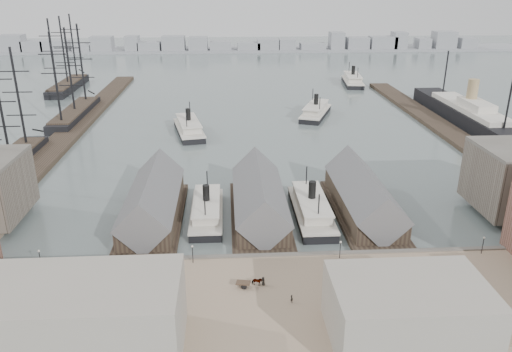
{
  "coord_description": "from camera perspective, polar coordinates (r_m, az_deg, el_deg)",
  "views": [
    {
      "loc": [
        -7.56,
        -95.12,
        55.07
      ],
      "look_at": [
        0.0,
        30.0,
        6.0
      ],
      "focal_mm": 35.0,
      "sensor_mm": 36.0,
      "label": 1
    }
  ],
  "objects": [
    {
      "name": "ground",
      "position": [
        110.17,
        0.95,
        -8.62
      ],
      "size": [
        900.0,
        900.0,
        0.0
      ],
      "primitive_type": "plane",
      "color": "#556262",
      "rests_on": "ground"
    },
    {
      "name": "quay",
      "position": [
        92.87,
        1.92,
        -14.24
      ],
      "size": [
        180.0,
        30.0,
        2.0
      ],
      "primitive_type": "cube",
      "color": "gray",
      "rests_on": "ground"
    },
    {
      "name": "seawall",
      "position": [
        105.12,
        1.17,
        -9.49
      ],
      "size": [
        180.0,
        1.2,
        2.3
      ],
      "primitive_type": "cube",
      "color": "#59544C",
      "rests_on": "ground"
    },
    {
      "name": "west_wharf",
      "position": [
        211.36,
        -20.03,
        5.19
      ],
      "size": [
        10.0,
        220.0,
        1.6
      ],
      "primitive_type": "cube",
      "color": "#2D231C",
      "rests_on": "ground"
    },
    {
      "name": "east_wharf",
      "position": [
        211.03,
        20.68,
        5.08
      ],
      "size": [
        10.0,
        180.0,
        1.6
      ],
      "primitive_type": "cube",
      "color": "#2D231C",
      "rests_on": "ground"
    },
    {
      "name": "ferry_shed_west",
      "position": [
        124.21,
        -11.7,
        -3.05
      ],
      "size": [
        14.0,
        42.0,
        12.6
      ],
      "color": "#2D231C",
      "rests_on": "ground"
    },
    {
      "name": "ferry_shed_center",
      "position": [
        123.06,
        0.37,
        -2.81
      ],
      "size": [
        14.0,
        42.0,
        12.6
      ],
      "color": "#2D231C",
      "rests_on": "ground"
    },
    {
      "name": "ferry_shed_east",
      "position": [
        127.33,
        12.14,
        -2.46
      ],
      "size": [
        14.0,
        42.0,
        12.6
      ],
      "color": "#2D231C",
      "rests_on": "ground"
    },
    {
      "name": "street_bldg_center",
      "position": [
        83.99,
        16.95,
        -14.61
      ],
      "size": [
        24.0,
        16.0,
        10.0
      ],
      "primitive_type": "cube",
      "color": "gray",
      "rests_on": "quay"
    },
    {
      "name": "street_bldg_west",
      "position": [
        81.88,
        -19.36,
        -15.12
      ],
      "size": [
        30.0,
        16.0,
        12.0
      ],
      "primitive_type": "cube",
      "color": "gray",
      "rests_on": "quay"
    },
    {
      "name": "lamp_post_far_w",
      "position": [
        108.18,
        -23.5,
        -8.32
      ],
      "size": [
        0.44,
        0.44,
        3.92
      ],
      "color": "black",
      "rests_on": "quay"
    },
    {
      "name": "lamp_post_near_w",
      "position": [
        101.77,
        -7.27,
        -8.47
      ],
      "size": [
        0.44,
        0.44,
        3.92
      ],
      "color": "black",
      "rests_on": "quay"
    },
    {
      "name": "lamp_post_near_e",
      "position": [
        103.97,
        9.62,
        -7.92
      ],
      "size": [
        0.44,
        0.44,
        3.92
      ],
      "color": "black",
      "rests_on": "quay"
    },
    {
      "name": "lamp_post_far_e",
      "position": [
        114.3,
        24.55,
        -6.87
      ],
      "size": [
        0.44,
        0.44,
        3.92
      ],
      "color": "black",
      "rests_on": "quay"
    },
    {
      "name": "far_shore",
      "position": [
        432.34,
        -2.79,
        14.56
      ],
      "size": [
        500.0,
        40.0,
        15.72
      ],
      "color": "gray",
      "rests_on": "ground"
    },
    {
      "name": "ferry_docked_west",
      "position": [
        124.53,
        -5.65,
        -3.87
      ],
      "size": [
        7.79,
        25.98,
        9.28
      ],
      "color": "black",
      "rests_on": "ground"
    },
    {
      "name": "ferry_docked_east",
      "position": [
        125.07,
        6.35,
        -3.69
      ],
      "size": [
        8.48,
        28.26,
        10.09
      ],
      "color": "black",
      "rests_on": "ground"
    },
    {
      "name": "ferry_open_near",
      "position": [
        194.78,
        -7.68,
        5.52
      ],
      "size": [
        14.46,
        30.59,
        10.51
      ],
      "rotation": [
        0.0,
        0.0,
        0.2
      ],
      "color": "black",
      "rests_on": "ground"
    },
    {
      "name": "ferry_open_mid",
      "position": [
        220.05,
        6.83,
        7.39
      ],
      "size": [
        18.74,
        30.4,
        10.43
      ],
      "rotation": [
        0.0,
        0.0,
        -0.37
      ],
      "color": "black",
      "rests_on": "ground"
    },
    {
      "name": "ferry_open_far",
      "position": [
        294.08,
        10.98,
        10.72
      ],
      "size": [
        12.81,
        32.22,
        11.21
      ],
      "rotation": [
        0.0,
        0.0,
        -0.11
      ],
      "color": "black",
      "rests_on": "ground"
    },
    {
      "name": "sailing_ship_near",
      "position": [
        168.83,
        -27.09,
        0.85
      ],
      "size": [
        8.69,
        59.84,
        35.71
      ],
      "color": "black",
      "rests_on": "ground"
    },
    {
      "name": "sailing_ship_mid",
      "position": [
        228.75,
        -19.97,
        6.86
      ],
      "size": [
        9.19,
        53.09,
        37.78
      ],
      "color": "black",
      "rests_on": "ground"
    },
    {
      "name": "sailing_ship_far",
      "position": [
        293.35,
        -20.68,
        9.76
      ],
      "size": [
        9.33,
        51.83,
        38.36
      ],
      "color": "black",
      "rests_on": "ground"
    },
    {
      "name": "ocean_steamer",
      "position": [
        224.28,
        23.16,
        6.48
      ],
      "size": [
        12.59,
        91.98,
        18.4
      ],
      "color": "black",
      "rests_on": "ground"
    },
    {
      "name": "horse_cart_left",
      "position": [
        103.55,
        -21.41,
        -10.62
      ],
      "size": [
        4.68,
        3.19,
        1.45
      ],
      "rotation": [
        0.0,
        0.0,
        1.12
      ],
      "color": "black",
      "rests_on": "quay"
    },
    {
      "name": "horse_cart_center",
      "position": [
        94.84,
        -0.34,
        -12.04
      ],
      "size": [
        5.02,
        2.01,
        1.67
      ],
      "rotation": [
        0.0,
        0.0,
        1.4
      ],
      "color": "black",
      "rests_on": "quay"
    },
    {
      "name": "horse_cart_right",
      "position": [
        96.04,
        18.9,
        -12.89
      ],
      "size": [
        4.68,
        1.83,
        1.65
      ],
      "rotation": [
        0.0,
        0.0,
        1.51
      ],
      "color": "black",
      "rests_on": "quay"
    },
    {
      "name": "pedestrian_0",
      "position": [
        105.17,
        -25.4,
        -10.71
      ],
      "size": [
        0.47,
        0.63,
        1.7
      ],
      "primitive_type": "imported",
      "rotation": [
        0.0,
        0.0,
        1.6
      ],
      "color": "black",
      "rests_on": "quay"
    },
    {
      "name": "pedestrian_1",
      "position": [
        99.9,
        -25.93,
        -12.59
      ],
      "size": [
        0.9,
        0.75,
        1.68
      ],
      "primitive_type": "imported",
      "rotation": [
        0.0,
        0.0,
        6.13
      ],
      "color": "black",
      "rests_on": "quay"
    },
    {
      "name": "pedestrian_2",
      "position": [
        100.72,
        -9.48,
        -10.16
      ],
      "size": [
        1.3,
        1.01,
        1.77
      ],
      "primitive_type": "imported",
      "rotation": [
        0.0,
        0.0,
        2.79
      ],
      "color": "black",
      "rests_on": "quay"
    },
    {
      "name": "pedestrian_3",
      "position": [
        86.87,
        -10.06,
        -16.0
      ],
      "size": [
        1.02,
        0.69,
        1.61
      ],
      "primitive_type": "imported",
      "rotation": [
        0.0,
        0.0,
        5.93
      ],
      "color": "black",
      "rests_on": "quay"
    },
    {
      "name": "pedestrian_4",
      "position": [
        95.16,
        0.83,
        -11.9
      ],
      "size": [
        0.99,
        0.97,
        1.71
      ],
      "primitive_type": "imported",
      "rotation": [
        0.0,
        0.0,
        5.55
      ],
      "color": "black",
      "rests_on": "quay"
    },
    {
      "name": "pedestrian_5",
      "position": [
        90.88,
        4.1,
        -13.81
      ],
      "size": [
        0.66,
        0.7,
        1.56
      ],
      "primitive_type": "imported",
      "rotation": [
        0.0,
        0.0,
        2.15
      ],
      "color": "black",
      "rests_on": "quay"
    },
    {
      "name": "pedestrian_6",
      "position": [
        99.6,
        11.63,
        -10.71
      ],
      "size": [
        1.1,
        1.05,
        1.79
      ],
      "primitive_type": "imported",
      "rotation": [
        0.0,
        0.0,
        0.59
      ],
      "color": "black",
      "rests_on": "quay"
    },
    {
      "name": "pedestrian_7",
      "position": [
        98.78,
        22.78,
        -12.42
      ],
      "size": [
        1.18,
        1.28,
        1.73
      ],
      "primitive_type": "imported",
      "rotation": [
        0.0,
        0.0,
        0.93
      ],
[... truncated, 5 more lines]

